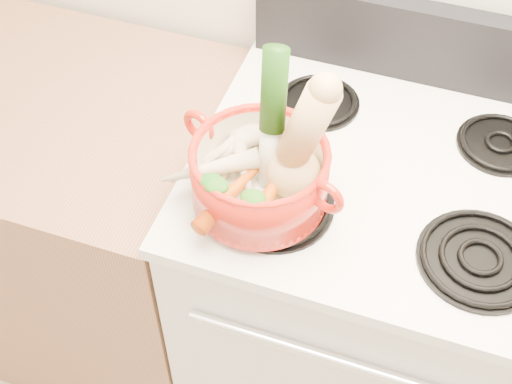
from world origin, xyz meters
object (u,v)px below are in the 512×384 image
(stove_body, at_px, (364,303))
(leek, at_px, (271,120))
(squash, at_px, (298,141))
(dutch_oven, at_px, (260,176))

(stove_body, xyz_separation_m, leek, (-0.21, -0.13, 0.68))
(stove_body, height_order, leek, leek)
(stove_body, bearing_deg, leek, -148.68)
(squash, relative_size, leek, 0.88)
(dutch_oven, bearing_deg, squash, 34.80)
(stove_body, bearing_deg, squash, -137.66)
(stove_body, xyz_separation_m, dutch_oven, (-0.22, -0.16, 0.57))
(stove_body, relative_size, squash, 3.56)
(dutch_oven, relative_size, leek, 0.84)
(squash, bearing_deg, dutch_oven, -158.45)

